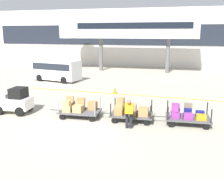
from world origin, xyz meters
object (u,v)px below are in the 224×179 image
baggage_tug (14,101)px  safety_cone_near (15,95)px  baggage_cart_tail (186,115)px  shuttle_van (57,69)px  safety_cone_far (115,90)px  baggage_cart_lead (78,108)px  baggage_cart_middle (130,111)px  baggage_handler (129,112)px

baggage_tug → safety_cone_near: size_ratio=3.92×
baggage_cart_tail → shuttle_van: bearing=141.5°
shuttle_van → safety_cone_far: size_ratio=9.22×
baggage_cart_lead → safety_cone_near: baggage_cart_lead is taller
shuttle_van → safety_cone_near: size_ratio=9.22×
baggage_cart_middle → safety_cone_far: 6.42m
baggage_handler → safety_cone_far: (-2.47, 7.21, -0.59)m
baggage_tug → safety_cone_far: bearing=53.2°
baggage_cart_middle → safety_cone_near: 9.42m
baggage_tug → baggage_cart_middle: baggage_tug is taller
baggage_cart_middle → safety_cone_near: size_ratio=5.51×
baggage_cart_lead → baggage_cart_middle: size_ratio=1.00×
baggage_tug → baggage_handler: (7.22, -0.86, 0.11)m
baggage_cart_lead → baggage_handler: 3.38m
safety_cone_near → baggage_cart_middle: bearing=-15.5°
baggage_cart_lead → safety_cone_near: 6.60m
shuttle_van → baggage_handler: bearing=-49.7°
baggage_tug → shuttle_van: (-2.27, 10.32, 0.48)m
baggage_cart_tail → safety_cone_far: size_ratio=5.51×
baggage_cart_tail → baggage_handler: (-2.85, -1.37, 0.34)m
baggage_cart_middle → baggage_handler: (0.15, -1.24, 0.31)m
baggage_cart_lead → safety_cone_far: size_ratio=5.51×
baggage_cart_lead → safety_cone_near: (-6.04, 2.65, -0.28)m
baggage_tug → safety_cone_near: 3.55m
baggage_handler → safety_cone_near: baggage_handler is taller
baggage_handler → safety_cone_far: 7.65m
baggage_cart_middle → baggage_cart_tail: bearing=2.6°
baggage_cart_tail → safety_cone_near: 12.30m
shuttle_van → safety_cone_far: shuttle_van is taller
baggage_cart_lead → safety_cone_far: baggage_cart_lead is taller
safety_cone_far → baggage_cart_middle: bearing=-68.7°
baggage_cart_middle → safety_cone_far: size_ratio=5.51×
baggage_cart_lead → baggage_cart_middle: bearing=2.6°
baggage_cart_middle → shuttle_van: (-9.35, 9.94, 0.68)m
shuttle_van → safety_cone_near: bearing=-87.9°
baggage_handler → safety_cone_near: size_ratio=2.84×
baggage_handler → baggage_tug: bearing=173.2°
baggage_tug → baggage_cart_lead: 4.05m
baggage_cart_lead → safety_cone_far: bearing=83.4°
baggage_tug → baggage_cart_middle: size_ratio=0.71×
baggage_tug → baggage_handler: baggage_tug is taller
baggage_handler → safety_cone_far: size_ratio=2.84×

